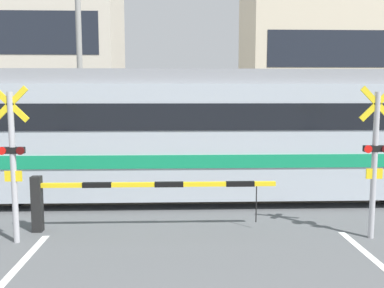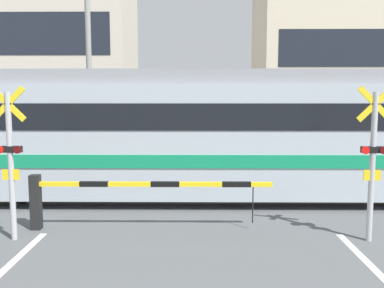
{
  "view_description": "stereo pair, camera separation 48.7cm",
  "coord_description": "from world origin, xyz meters",
  "px_view_note": "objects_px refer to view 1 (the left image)",
  "views": [
    {
      "loc": [
        -0.38,
        -1.84,
        2.84
      ],
      "look_at": [
        0.0,
        8.56,
        1.6
      ],
      "focal_mm": 40.0,
      "sensor_mm": 36.0,
      "label": 1
    },
    {
      "loc": [
        0.1,
        -1.85,
        2.84
      ],
      "look_at": [
        0.0,
        8.56,
        1.6
      ],
      "focal_mm": 40.0,
      "sensor_mm": 36.0,
      "label": 2
    }
  ],
  "objects_px": {
    "crossing_barrier_near": "(107,193)",
    "commuter_train": "(203,131)",
    "crossing_signal_right": "(375,156)",
    "crossing_barrier_far": "(239,152)",
    "pedestrian": "(193,140)",
    "crossing_signal_left": "(13,158)"
  },
  "relations": [
    {
      "from": "commuter_train",
      "to": "crossing_signal_right",
      "type": "distance_m",
      "value": 4.67
    },
    {
      "from": "crossing_barrier_near",
      "to": "commuter_train",
      "type": "bearing_deg",
      "value": 52.86
    },
    {
      "from": "commuter_train",
      "to": "crossing_barrier_far",
      "type": "height_order",
      "value": "commuter_train"
    },
    {
      "from": "crossing_signal_left",
      "to": "crossing_signal_right",
      "type": "distance_m",
      "value": 6.89
    },
    {
      "from": "pedestrian",
      "to": "crossing_barrier_near",
      "type": "bearing_deg",
      "value": -103.79
    },
    {
      "from": "crossing_signal_left",
      "to": "crossing_signal_right",
      "type": "xyz_separation_m",
      "value": [
        6.89,
        0.0,
        0.0
      ]
    },
    {
      "from": "crossing_barrier_near",
      "to": "crossing_barrier_far",
      "type": "relative_size",
      "value": 1.0
    },
    {
      "from": "crossing_signal_right",
      "to": "commuter_train",
      "type": "bearing_deg",
      "value": 131.76
    },
    {
      "from": "crossing_signal_right",
      "to": "pedestrian",
      "type": "height_order",
      "value": "crossing_signal_right"
    },
    {
      "from": "crossing_barrier_far",
      "to": "commuter_train",
      "type": "bearing_deg",
      "value": -114.1
    },
    {
      "from": "crossing_signal_left",
      "to": "crossing_signal_right",
      "type": "relative_size",
      "value": 1.0
    },
    {
      "from": "crossing_barrier_far",
      "to": "crossing_signal_right",
      "type": "distance_m",
      "value": 7.02
    },
    {
      "from": "commuter_train",
      "to": "crossing_signal_left",
      "type": "height_order",
      "value": "commuter_train"
    },
    {
      "from": "commuter_train",
      "to": "crossing_barrier_near",
      "type": "relative_size",
      "value": 3.06
    },
    {
      "from": "crossing_barrier_near",
      "to": "crossing_signal_right",
      "type": "bearing_deg",
      "value": -6.98
    },
    {
      "from": "crossing_barrier_near",
      "to": "crossing_signal_right",
      "type": "distance_m",
      "value": 5.36
    },
    {
      "from": "crossing_signal_right",
      "to": "crossing_barrier_near",
      "type": "bearing_deg",
      "value": 173.02
    },
    {
      "from": "crossing_signal_left",
      "to": "crossing_signal_right",
      "type": "bearing_deg",
      "value": 0.0
    },
    {
      "from": "crossing_barrier_far",
      "to": "crossing_signal_left",
      "type": "distance_m",
      "value": 8.62
    },
    {
      "from": "crossing_barrier_far",
      "to": "crossing_barrier_near",
      "type": "bearing_deg",
      "value": -120.58
    },
    {
      "from": "commuter_train",
      "to": "crossing_signal_left",
      "type": "relative_size",
      "value": 5.16
    },
    {
      "from": "pedestrian",
      "to": "crossing_signal_left",
      "type": "bearing_deg",
      "value": -112.12
    }
  ]
}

